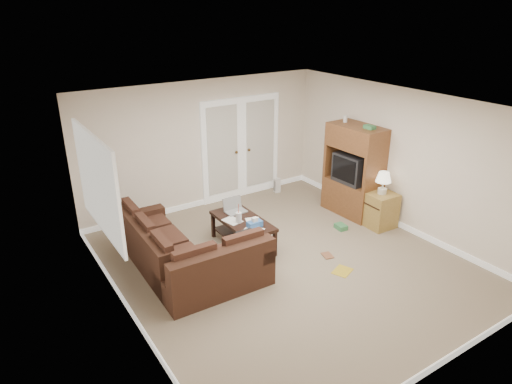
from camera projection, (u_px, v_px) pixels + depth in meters
floor at (286, 263)px, 7.22m from camera, size 5.50×5.50×0.00m
ceiling at (291, 106)px, 6.25m from camera, size 5.00×5.50×0.02m
wall_left at (122, 234)px, 5.48m from camera, size 0.02×5.50×2.50m
wall_right at (402, 160)px, 8.00m from camera, size 0.02×5.50×2.50m
wall_back at (203, 145)px, 8.86m from camera, size 5.00×0.02×2.50m
wall_front at (451, 277)px, 4.61m from camera, size 5.00×0.02×2.50m
baseboards at (286, 260)px, 7.20m from camera, size 5.00×5.50×0.10m
french_doors at (242, 149)px, 9.34m from camera, size 1.80×0.05×2.13m
window_left at (98, 184)px, 6.15m from camera, size 0.05×1.92×1.42m
sectional_sofa at (183, 257)px, 6.82m from camera, size 1.64×2.45×0.75m
coffee_table at (242, 231)px, 7.63m from camera, size 0.61×1.21×0.83m
tv_armoire at (354, 170)px, 8.63m from camera, size 0.64×1.11×1.86m
side_cabinet at (380, 207)px, 8.27m from camera, size 0.51×0.51×1.05m
space_heater at (277, 185)px, 9.85m from camera, size 0.14×0.12×0.31m
floor_magazine at (342, 271)px, 6.99m from camera, size 0.38×0.34×0.01m
floor_greenbox at (341, 227)px, 8.28m from camera, size 0.18×0.23×0.09m
floor_book at (323, 256)px, 7.39m from camera, size 0.20×0.24×0.02m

